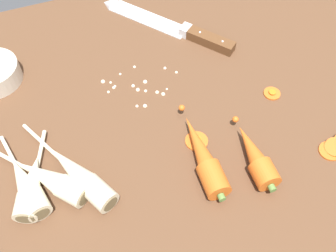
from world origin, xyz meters
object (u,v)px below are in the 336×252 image
object	(u,v)px
whole_carrot_second	(256,157)
chefs_knife	(164,23)
parsnip_back	(26,186)
carrot_slice_stray_near	(272,93)
whole_carrot	(203,157)
carrot_slice_stray_mid	(197,140)
parsnip_front	(52,180)
parsnip_mid_right	(79,175)
parsnip_mid_left	(31,187)

from	to	relation	value
whole_carrot_second	chefs_knife	bearing A→B (deg)	92.55
chefs_knife	parsnip_back	size ratio (longest dim) A/B	1.60
carrot_slice_stray_near	whole_carrot_second	bearing A→B (deg)	-131.01
parsnip_back	carrot_slice_stray_near	xyz separation A→B (cm)	(49.15, 4.08, -1.62)
whole_carrot	whole_carrot_second	bearing A→B (deg)	-21.59
carrot_slice_stray_mid	whole_carrot_second	bearing A→B (deg)	-45.82
parsnip_front	carrot_slice_stray_near	world-z (taller)	parsnip_front
parsnip_front	parsnip_mid_right	distance (cm)	4.52
whole_carrot	parsnip_front	bearing A→B (deg)	168.93
parsnip_front	parsnip_back	world-z (taller)	same
whole_carrot_second	carrot_slice_stray_mid	distance (cm)	11.05
whole_carrot	parsnip_mid_right	size ratio (longest dim) A/B	0.91
chefs_knife	carrot_slice_stray_mid	size ratio (longest dim) A/B	6.98
whole_carrot	carrot_slice_stray_near	distance (cm)	21.84
whole_carrot	parsnip_back	size ratio (longest dim) A/B	1.11
parsnip_mid_left	parsnip_front	bearing A→B (deg)	-0.95
chefs_knife	whole_carrot	world-z (taller)	whole_carrot
carrot_slice_stray_near	carrot_slice_stray_mid	world-z (taller)	same
parsnip_front	parsnip_back	bearing A→B (deg)	173.53
whole_carrot_second	parsnip_mid_right	size ratio (longest dim) A/B	0.71
parsnip_front	parsnip_mid_left	size ratio (longest dim) A/B	0.99
whole_carrot	whole_carrot_second	world-z (taller)	same
chefs_knife	parsnip_mid_left	bearing A→B (deg)	-137.95
chefs_knife	carrot_slice_stray_near	world-z (taller)	chefs_knife
carrot_slice_stray_mid	parsnip_mid_left	bearing A→B (deg)	178.98
whole_carrot	parsnip_back	world-z (taller)	whole_carrot
parsnip_back	whole_carrot_second	bearing A→B (deg)	-13.00
parsnip_mid_right	carrot_slice_stray_mid	world-z (taller)	parsnip_mid_right
parsnip_front	parsnip_mid_right	bearing A→B (deg)	-8.68
chefs_knife	carrot_slice_stray_near	xyz separation A→B (cm)	(12.97, -27.46, -0.29)
chefs_knife	parsnip_front	distance (cm)	45.31
whole_carrot	parsnip_mid_right	xyz separation A→B (cm)	(-20.97, 4.29, -0.12)
chefs_knife	parsnip_mid_right	distance (cm)	42.79
parsnip_front	whole_carrot	bearing A→B (deg)	-11.07
whole_carrot	carrot_slice_stray_mid	xyz separation A→B (cm)	(0.79, 4.50, -1.74)
whole_carrot_second	carrot_slice_stray_near	world-z (taller)	whole_carrot_second
whole_carrot	carrot_slice_stray_mid	size ratio (longest dim) A/B	4.83
parsnip_mid_right	carrot_slice_stray_mid	bearing A→B (deg)	0.56
chefs_knife	parsnip_back	bearing A→B (deg)	-138.92
carrot_slice_stray_near	carrot_slice_stray_mid	xyz separation A→B (cm)	(-18.78, -5.02, 0.00)
parsnip_mid_left	parsnip_back	size ratio (longest dim) A/B	0.93
whole_carrot	parsnip_mid_right	bearing A→B (deg)	168.43
parsnip_mid_left	whole_carrot_second	bearing A→B (deg)	-12.65
whole_carrot	parsnip_mid_left	bearing A→B (deg)	170.10
whole_carrot	parsnip_front	distance (cm)	25.92
parsnip_front	parsnip_mid_left	world-z (taller)	same
carrot_slice_stray_near	carrot_slice_stray_mid	bearing A→B (deg)	-165.02
chefs_knife	whole_carrot_second	world-z (taller)	whole_carrot_second
carrot_slice_stray_mid	parsnip_front	bearing A→B (deg)	178.97
parsnip_mid_left	parsnip_mid_right	size ratio (longest dim) A/B	0.76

